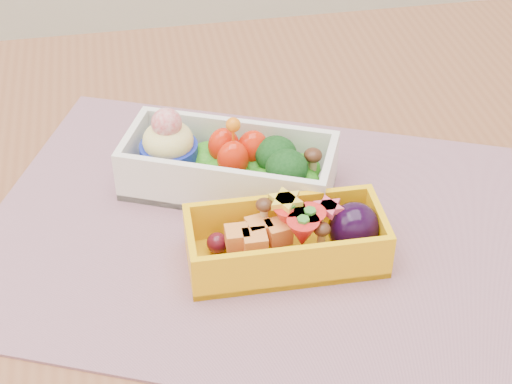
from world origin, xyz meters
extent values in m
cube|color=brown|center=(0.00, 0.00, 0.73)|extent=(1.20, 0.80, 0.04)
cube|color=#A57181|center=(0.02, -0.01, 0.75)|extent=(0.57, 0.51, 0.00)
cube|color=white|center=(0.01, 0.05, 0.78)|extent=(0.21, 0.16, 0.05)
ellipsoid|color=green|center=(0.01, 0.05, 0.77)|extent=(0.19, 0.14, 0.02)
cylinder|color=#1526A4|center=(-0.04, 0.07, 0.78)|extent=(0.05, 0.05, 0.03)
sphere|color=red|center=(-0.04, 0.07, 0.82)|extent=(0.03, 0.03, 0.03)
ellipsoid|color=red|center=(0.01, 0.06, 0.79)|extent=(0.03, 0.03, 0.04)
ellipsoid|color=red|center=(0.02, 0.04, 0.79)|extent=(0.03, 0.03, 0.04)
ellipsoid|color=red|center=(0.04, 0.05, 0.79)|extent=(0.03, 0.03, 0.04)
sphere|color=orange|center=(0.02, 0.05, 0.82)|extent=(0.01, 0.01, 0.01)
ellipsoid|color=black|center=(0.06, 0.04, 0.79)|extent=(0.04, 0.04, 0.03)
ellipsoid|color=black|center=(0.06, 0.02, 0.79)|extent=(0.04, 0.04, 0.03)
ellipsoid|color=#3F2111|center=(0.09, 0.02, 0.80)|extent=(0.02, 0.02, 0.01)
cube|color=#FFB90D|center=(0.05, -0.06, 0.77)|extent=(0.17, 0.08, 0.04)
ellipsoid|color=#500F1B|center=(0.01, -0.06, 0.77)|extent=(0.09, 0.04, 0.02)
cube|color=orange|center=(0.02, -0.06, 0.78)|extent=(0.04, 0.04, 0.02)
cone|color=red|center=(0.05, -0.05, 0.79)|extent=(0.03, 0.03, 0.03)
cone|color=red|center=(0.07, -0.06, 0.79)|extent=(0.03, 0.03, 0.03)
cone|color=red|center=(0.06, -0.07, 0.79)|extent=(0.03, 0.03, 0.03)
cylinder|color=yellow|center=(0.05, -0.04, 0.81)|extent=(0.03, 0.03, 0.01)
cylinder|color=#E53F5B|center=(0.08, -0.05, 0.80)|extent=(0.03, 0.03, 0.01)
ellipsoid|color=#3F2111|center=(0.03, -0.04, 0.79)|extent=(0.01, 0.01, 0.01)
ellipsoid|color=#3F2111|center=(0.07, -0.07, 0.79)|extent=(0.01, 0.01, 0.01)
ellipsoid|color=black|center=(0.10, -0.06, 0.78)|extent=(0.04, 0.04, 0.05)
camera|label=1|loc=(-0.07, -0.54, 1.22)|focal=55.30mm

